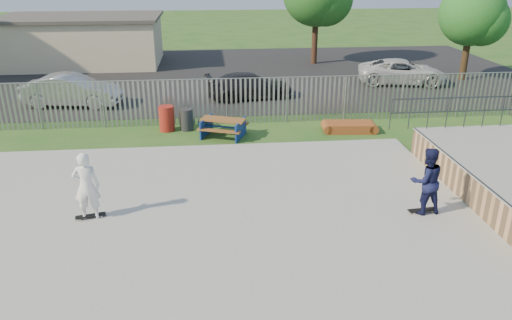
{
  "coord_description": "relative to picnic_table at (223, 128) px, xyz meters",
  "views": [
    {
      "loc": [
        0.22,
        -11.79,
        6.74
      ],
      "look_at": [
        1.58,
        2.0,
        1.1
      ],
      "focal_mm": 35.0,
      "sensor_mm": 36.0,
      "label": 1
    }
  ],
  "objects": [
    {
      "name": "parking_lot",
      "position": [
        -0.78,
        11.65,
        -0.37
      ],
      "size": [
        40.0,
        18.0,
        0.02
      ],
      "primitive_type": "cube",
      "color": "black",
      "rests_on": "ground"
    },
    {
      "name": "car_silver",
      "position": [
        -7.11,
        5.18,
        0.4
      ],
      "size": [
        4.79,
        2.24,
        1.52
      ],
      "primitive_type": "imported",
      "rotation": [
        0.0,
        0.0,
        1.43
      ],
      "color": "#B9BABE",
      "rests_on": "parking_lot"
    },
    {
      "name": "skateboard_a",
      "position": [
        5.26,
        -7.32,
        -0.19
      ],
      "size": [
        0.82,
        0.28,
        0.08
      ],
      "rotation": [
        0.0,
        0.0,
        0.1
      ],
      "color": "black",
      "rests_on": "concrete_slab"
    },
    {
      "name": "concrete_slab",
      "position": [
        -0.78,
        -7.35,
        -0.3
      ],
      "size": [
        15.0,
        12.0,
        0.15
      ],
      "primitive_type": "cube",
      "color": "#A1A19B",
      "rests_on": "ground"
    },
    {
      "name": "skater_navy",
      "position": [
        5.26,
        -7.32,
        0.72
      ],
      "size": [
        0.99,
        0.81,
        1.9
      ],
      "primitive_type": "imported",
      "rotation": [
        0.0,
        0.0,
        3.24
      ],
      "color": "#14173F",
      "rests_on": "concrete_slab"
    },
    {
      "name": "building",
      "position": [
        -8.78,
        15.65,
        1.23
      ],
      "size": [
        10.4,
        6.4,
        3.2
      ],
      "color": "beige",
      "rests_on": "ground"
    },
    {
      "name": "trash_bin_red",
      "position": [
        -2.32,
        0.98,
        0.15
      ],
      "size": [
        0.63,
        0.63,
        1.05
      ],
      "primitive_type": "cylinder",
      "color": "maroon",
      "rests_on": "ground"
    },
    {
      "name": "picnic_table",
      "position": [
        0.0,
        0.0,
        0.0
      ],
      "size": [
        2.16,
        1.98,
        0.74
      ],
      "rotation": [
        0.0,
        0.0,
        -0.37
      ],
      "color": "brown",
      "rests_on": "ground"
    },
    {
      "name": "tree_right",
      "position": [
        14.49,
        8.77,
        3.41
      ],
      "size": [
        3.66,
        3.66,
        5.64
      ],
      "color": "#402E19",
      "rests_on": "ground"
    },
    {
      "name": "car_white",
      "position": [
        10.51,
        8.06,
        0.33
      ],
      "size": [
        5.3,
        3.2,
        1.37
      ],
      "primitive_type": "imported",
      "rotation": [
        0.0,
        0.0,
        1.38
      ],
      "color": "silver",
      "rests_on": "parking_lot"
    },
    {
      "name": "ground",
      "position": [
        -0.78,
        -7.35,
        -0.38
      ],
      "size": [
        120.0,
        120.0,
        0.0
      ],
      "primitive_type": "plane",
      "color": "#28581E",
      "rests_on": "ground"
    },
    {
      "name": "trash_bin_grey",
      "position": [
        -1.5,
        0.98,
        0.07
      ],
      "size": [
        0.54,
        0.54,
        0.91
      ],
      "primitive_type": "cylinder",
      "color": "#28282A",
      "rests_on": "ground"
    },
    {
      "name": "car_dark",
      "position": [
        1.56,
        5.77,
        0.28
      ],
      "size": [
        4.66,
        2.49,
        1.29
      ],
      "primitive_type": "imported",
      "rotation": [
        0.0,
        0.0,
        1.73
      ],
      "color": "black",
      "rests_on": "parking_lot"
    },
    {
      "name": "skateboard_b",
      "position": [
        -3.87,
        -6.75,
        -0.19
      ],
      "size": [
        0.82,
        0.38,
        0.08
      ],
      "rotation": [
        0.0,
        0.0,
        0.23
      ],
      "color": "black",
      "rests_on": "concrete_slab"
    },
    {
      "name": "fence",
      "position": [
        0.22,
        -2.77,
        0.62
      ],
      "size": [
        26.04,
        16.02,
        2.0
      ],
      "color": "gray",
      "rests_on": "ground"
    },
    {
      "name": "skater_white",
      "position": [
        -3.87,
        -6.75,
        0.72
      ],
      "size": [
        0.72,
        0.49,
        1.9
      ],
      "primitive_type": "imported",
      "rotation": [
        0.0,
        0.0,
        3.2
      ],
      "color": "white",
      "rests_on": "concrete_slab"
    },
    {
      "name": "funbox",
      "position": [
        5.24,
        0.13,
        -0.19
      ],
      "size": [
        1.96,
        1.1,
        0.38
      ],
      "rotation": [
        0.0,
        0.0,
        -0.08
      ],
      "color": "brown",
      "rests_on": "ground"
    }
  ]
}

